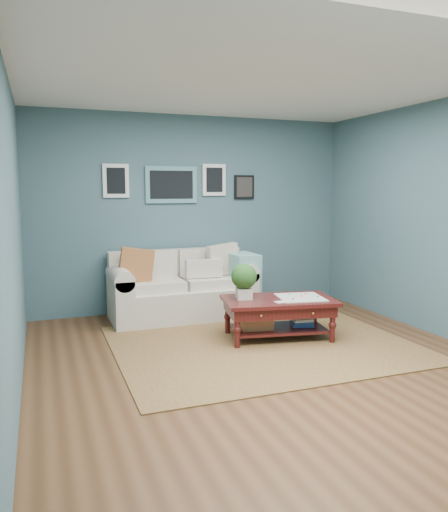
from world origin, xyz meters
name	(u,v)px	position (x,y,z in m)	size (l,w,h in m)	color
room_shell	(268,224)	(0.00, 0.06, 1.36)	(5.00, 5.02, 2.70)	brown
area_rug	(262,344)	(0.19, 0.58, 0.01)	(3.16, 2.53, 0.01)	brown
loveseat	(187,287)	(-0.24, 2.03, 0.40)	(1.91, 0.87, 0.98)	beige
coffee_table	(273,306)	(0.39, 0.74, 0.38)	(1.35, 0.93, 0.87)	#370B0A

